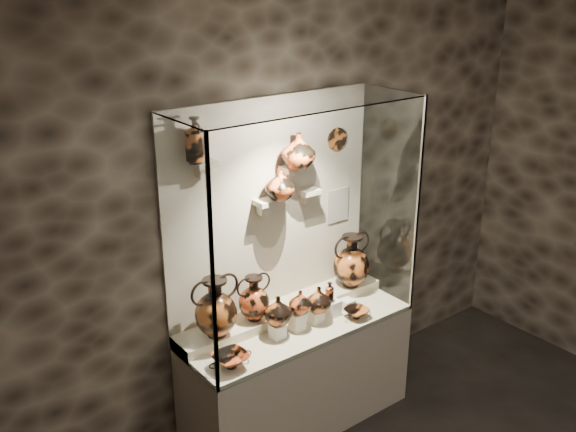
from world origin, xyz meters
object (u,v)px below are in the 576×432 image
object	(u,v)px
jug_b	(300,302)
ovoid_vase_a	(280,184)
jug_a	(278,310)
lekythos_small	(329,291)
lekythos_tall	(195,138)
amphora_mid	(254,298)
amphora_right	(351,261)
jug_c	(318,299)
kylix_right	(356,312)
amphora_left	(216,307)
ovoid_vase_b	(298,150)
kylix_left	(231,359)

from	to	relation	value
jug_b	ovoid_vase_a	bearing A→B (deg)	76.46
jug_a	jug_b	size ratio (longest dim) A/B	1.20
lekythos_small	lekythos_tall	world-z (taller)	lekythos_tall
ovoid_vase_a	amphora_mid	bearing A→B (deg)	166.33
amphora_right	ovoid_vase_a	bearing A→B (deg)	-175.87
jug_c	kylix_right	xyz separation A→B (m)	(0.26, -0.12, -0.14)
ovoid_vase_a	lekythos_tall	bearing A→B (deg)	153.96
amphora_left	ovoid_vase_b	size ratio (longest dim) A/B	1.72
lekythos_small	kylix_left	world-z (taller)	lekythos_small
amphora_left	jug_a	xyz separation A→B (m)	(0.38, -0.16, -0.08)
jug_a	lekythos_tall	distance (m)	1.29
lekythos_tall	ovoid_vase_a	size ratio (longest dim) A/B	1.49
jug_b	ovoid_vase_b	world-z (taller)	ovoid_vase_b
jug_a	jug_b	bearing A→B (deg)	8.44
kylix_left	kylix_right	distance (m)	1.05
jug_a	jug_c	bearing A→B (deg)	10.61
amphora_left	kylix_left	world-z (taller)	amphora_left
ovoid_vase_a	ovoid_vase_b	bearing A→B (deg)	-27.78
jug_c	ovoid_vase_b	xyz separation A→B (m)	(0.00, 0.24, 1.03)
amphora_right	lekythos_small	size ratio (longest dim) A/B	2.42
amphora_right	jug_a	world-z (taller)	amphora_right
amphora_mid	jug_c	bearing A→B (deg)	-34.67
amphora_mid	ovoid_vase_b	distance (m)	1.06
kylix_right	lekythos_tall	distance (m)	1.74
amphora_right	lekythos_tall	xyz separation A→B (m)	(-1.23, 0.10, 1.12)
kylix_left	ovoid_vase_a	xyz separation A→B (m)	(0.64, 0.34, 0.94)
lekythos_small	ovoid_vase_b	distance (m)	1.03
amphora_right	lekythos_tall	distance (m)	1.67
kylix_right	jug_b	bearing A→B (deg)	157.02
amphora_right	ovoid_vase_a	world-z (taller)	ovoid_vase_a
amphora_mid	ovoid_vase_a	world-z (taller)	ovoid_vase_a
lekythos_tall	kylix_right	bearing A→B (deg)	-44.84
amphora_left	kylix_right	bearing A→B (deg)	-9.68
jug_a	lekythos_tall	bearing A→B (deg)	162.45
jug_b	jug_c	distance (m)	0.16
amphora_right	jug_c	size ratio (longest dim) A/B	2.23
amphora_mid	jug_b	world-z (taller)	amphora_mid
kylix_left	ovoid_vase_a	distance (m)	1.19
amphora_left	lekythos_tall	distance (m)	1.12
amphora_left	amphora_mid	size ratio (longest dim) A/B	1.27
lekythos_small	lekythos_tall	bearing A→B (deg)	174.55
jug_a	amphora_right	bearing A→B (deg)	26.11
kylix_left	lekythos_tall	size ratio (longest dim) A/B	0.89
amphora_left	amphora_mid	world-z (taller)	amphora_left
amphora_right	amphora_mid	bearing A→B (deg)	-171.62
jug_a	ovoid_vase_a	distance (m)	0.85
kylix_right	jug_a	bearing A→B (deg)	159.89
amphora_left	ovoid_vase_a	bearing A→B (deg)	14.04
lekythos_small	kylix_right	xyz separation A→B (m)	(0.15, -0.14, -0.16)
lekythos_tall	amphora_right	bearing A→B (deg)	-27.61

